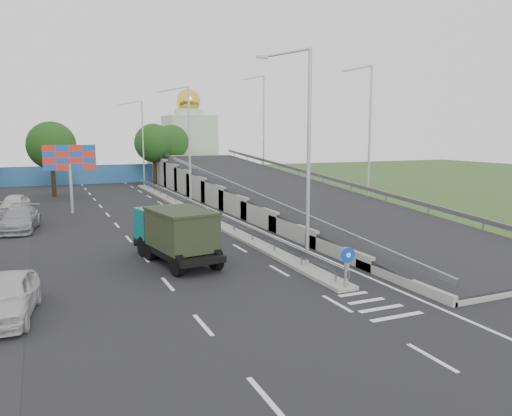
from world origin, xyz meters
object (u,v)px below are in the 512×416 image
church (189,140)px  billboard (70,162)px  lamp_post_near (305,147)px  dump_truck (175,232)px  sign_bollard (347,267)px  parked_car_d (19,219)px  lamp_post_mid (187,141)px  parked_car_a (6,297)px  parked_car_e (14,204)px  lamp_post_far (141,138)px

church → billboard: bearing=-120.7°
lamp_post_near → dump_truck: size_ratio=1.54×
church → billboard: church is taller
sign_bollard → parked_car_d: size_ratio=0.31×
lamp_post_mid → parked_car_a: bearing=-120.4°
lamp_post_near → parked_car_e: size_ratio=2.24×
sign_bollard → church: church is taller
sign_bollard → parked_car_e: size_ratio=0.37×
lamp_post_mid → parked_car_a: (-12.70, -21.63, -5.01)m
lamp_post_near → parked_car_d: size_ratio=1.87×
dump_truck → parked_car_a: (-7.38, -5.25, -0.73)m
sign_bollard → dump_truck: size_ratio=0.26×
lamp_post_near → dump_truck: bearing=145.7°
lamp_post_mid → dump_truck: 17.74m
lamp_post_far → church: size_ratio=0.73×
billboard → dump_truck: size_ratio=0.84×
sign_bollard → lamp_post_far: 44.08m
lamp_post_mid → lamp_post_far: size_ratio=1.00×
sign_bollard → lamp_post_mid: 24.30m
sign_bollard → lamp_post_near: (0.11, 3.83, 4.77)m
lamp_post_mid → parked_car_a: 25.58m
billboard → dump_truck: (3.79, -18.38, -2.66)m
parked_car_e → parked_car_d: bearing=-76.7°
lamp_post_near → parked_car_e: bearing=119.1°
lamp_post_near → parked_car_a: (-12.70, -1.63, -5.01)m
lamp_post_far → parked_car_e: lamp_post_far is taller
parked_car_d → church: bearing=67.8°
lamp_post_mid → parked_car_d: (-12.79, -4.36, -5.03)m
lamp_post_mid → parked_car_e: size_ratio=2.24×
lamp_post_far → parked_car_a: 43.81m
dump_truck → lamp_post_near: bearing=-43.3°
lamp_post_mid → parked_car_a: size_ratio=2.16×
parked_car_a → parked_car_e: 25.64m
church → dump_truck: (-15.21, -50.38, -3.78)m
parked_car_e → lamp_post_far: bearing=59.4°
church → lamp_post_near: bearing=-100.4°
billboard → parked_car_d: (-3.68, -6.36, -3.40)m
lamp_post_near → billboard: lamp_post_near is taller
billboard → parked_car_a: (-3.59, -23.63, -3.39)m
lamp_post_far → dump_truck: 37.01m
parked_car_a → parked_car_e: (-0.68, 25.63, -0.03)m
billboard → parked_car_e: bearing=154.9°
lamp_post_near → church: bearing=79.6°
lamp_post_mid → dump_truck: (-5.32, -16.38, -4.28)m
lamp_post_far → parked_car_e: (-13.38, -16.00, -5.04)m
lamp_post_near → parked_car_a: 13.75m
sign_bollard → parked_car_e: (-13.27, 27.83, -0.27)m
sign_bollard → lamp_post_far: (0.11, 43.83, 4.77)m
parked_car_a → church: bearing=75.5°
lamp_post_near → billboard: (-9.11, 22.00, -1.62)m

